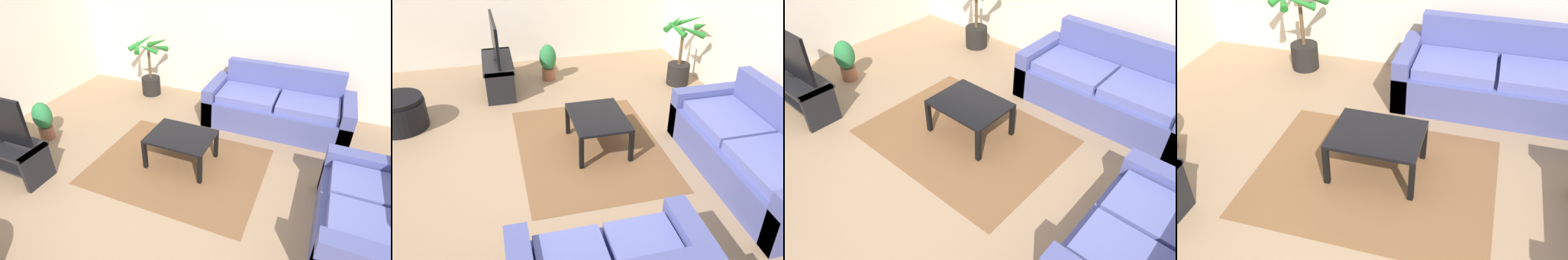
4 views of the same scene
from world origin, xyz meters
The scene contains 5 objects.
ground_plane centered at (0.00, 0.00, 0.00)m, with size 6.60×6.60×0.00m, color #937556.
couch_main centered at (1.02, 2.28, 0.30)m, with size 2.18×0.90×0.90m.
coffee_table centered at (0.06, 0.82, 0.37)m, with size 0.82×0.63×0.43m.
area_rug centered at (0.06, 0.72, 0.00)m, with size 2.20×1.70×0.01m, color brown.
potted_palm centered at (-1.40, 2.57, 0.45)m, with size 0.75×0.70×1.09m.
Camera 4 is at (0.87, -2.16, 2.71)m, focal length 39.86 mm.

